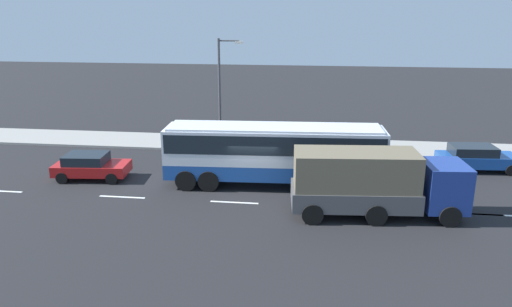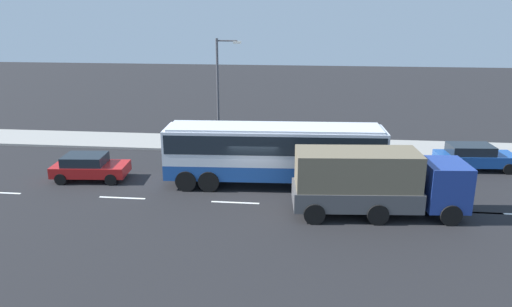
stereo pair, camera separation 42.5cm
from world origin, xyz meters
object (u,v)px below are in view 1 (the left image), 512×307
object	(u,v)px
car_blue_saloon	(476,157)
pedestrian_near_curb	(264,136)
cargo_truck	(374,182)
coach_bus	(274,149)
car_red_compact	(90,166)
street_lamp	(222,88)

from	to	relation	value
car_blue_saloon	pedestrian_near_curb	distance (m)	13.18
cargo_truck	car_blue_saloon	xyz separation A→B (m)	(6.72, 7.41, -0.84)
coach_bus	cargo_truck	world-z (taller)	coach_bus
pedestrian_near_curb	car_blue_saloon	bearing A→B (deg)	-165.02
car_red_compact	pedestrian_near_curb	size ratio (longest dim) A/B	2.75
street_lamp	cargo_truck	bearing A→B (deg)	-47.38
coach_bus	cargo_truck	bearing A→B (deg)	-38.38
car_red_compact	pedestrian_near_curb	bearing A→B (deg)	32.58
coach_bus	street_lamp	distance (m)	7.69
car_red_compact	street_lamp	xyz separation A→B (m)	(6.31, 6.43, 3.53)
car_red_compact	pedestrian_near_curb	xyz separation A→B (m)	(9.00, 6.93, 0.25)
car_blue_saloon	street_lamp	xyz separation A→B (m)	(-15.59, 2.23, 3.49)
car_blue_saloon	pedestrian_near_curb	size ratio (longest dim) A/B	3.04
cargo_truck	pedestrian_near_curb	distance (m)	11.88
car_red_compact	coach_bus	bearing A→B (deg)	-3.61
car_red_compact	street_lamp	distance (m)	9.67
coach_bus	car_blue_saloon	xyz separation A→B (m)	(11.59, 3.95, -1.24)
cargo_truck	coach_bus	bearing A→B (deg)	139.73
car_blue_saloon	car_red_compact	world-z (taller)	car_blue_saloon
cargo_truck	car_red_compact	size ratio (longest dim) A/B	1.90
cargo_truck	car_blue_saloon	world-z (taller)	cargo_truck
coach_bus	street_lamp	world-z (taller)	street_lamp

